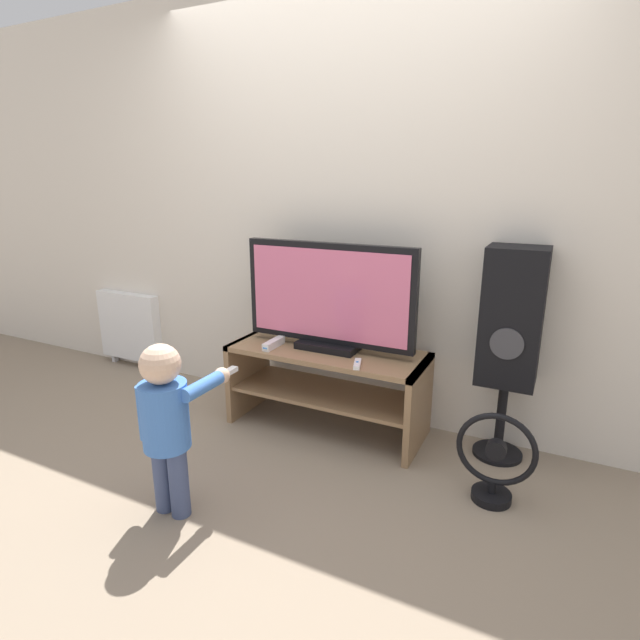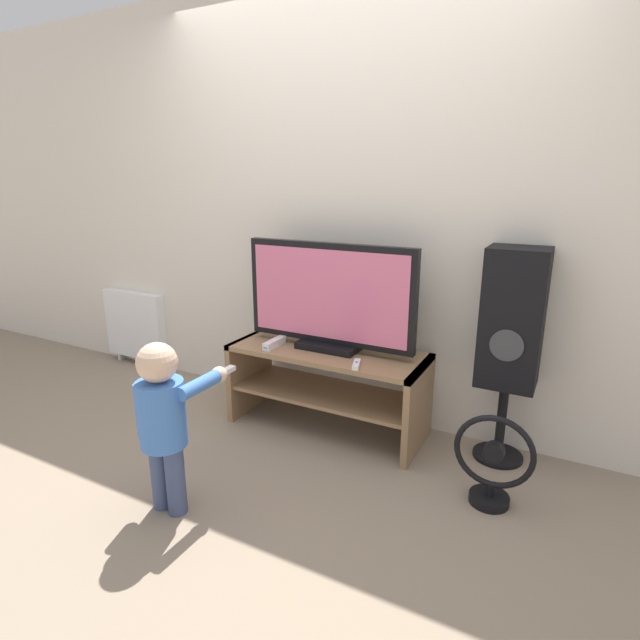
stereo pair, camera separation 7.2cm
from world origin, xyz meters
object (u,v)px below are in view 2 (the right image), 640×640
at_px(child, 164,414).
at_px(radiator, 135,325).
at_px(television, 329,298).
at_px(game_console, 274,343).
at_px(remote_primary, 356,364).
at_px(floor_fan, 493,464).
at_px(speaker_tower, 512,324).

distance_m(child, radiator, 2.05).
bearing_deg(television, game_console, -157.98).
xyz_separation_m(remote_primary, child, (-0.54, -0.87, -0.04)).
bearing_deg(floor_fan, speaker_tower, 94.05).
relative_size(television, floor_fan, 2.31).
height_order(game_console, speaker_tower, speaker_tower).
bearing_deg(remote_primary, speaker_tower, 22.65).
relative_size(remote_primary, floor_fan, 0.30).
distance_m(remote_primary, radiator, 2.18).
relative_size(remote_primary, radiator, 0.22).
xyz_separation_m(game_console, speaker_tower, (1.29, 0.24, 0.24)).
bearing_deg(speaker_tower, television, -173.34).
bearing_deg(game_console, remote_primary, -6.50).
height_order(television, radiator, television).
height_order(game_console, floor_fan, game_console).
height_order(remote_primary, radiator, radiator).
bearing_deg(floor_fan, child, -150.47).
height_order(television, floor_fan, television).
bearing_deg(radiator, floor_fan, -10.57).
bearing_deg(floor_fan, television, 162.50).
relative_size(television, speaker_tower, 0.90).
relative_size(game_console, speaker_tower, 0.17).
bearing_deg(television, speaker_tower, 6.66).
xyz_separation_m(child, speaker_tower, (1.26, 1.17, 0.28)).
relative_size(remote_primary, speaker_tower, 0.12).
distance_m(floor_fan, radiator, 2.94).
bearing_deg(game_console, radiator, 167.72).
bearing_deg(game_console, child, -88.32).
bearing_deg(radiator, child, -38.54).
xyz_separation_m(game_console, remote_primary, (0.56, -0.06, -0.01)).
bearing_deg(floor_fan, remote_primary, 169.97).
xyz_separation_m(television, game_console, (-0.30, -0.12, -0.29)).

